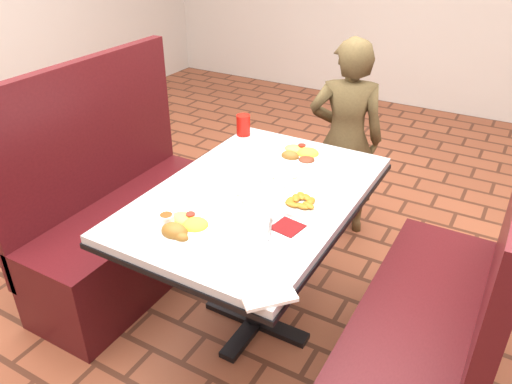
{
  "coord_description": "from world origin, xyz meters",
  "views": [
    {
      "loc": [
        0.91,
        -1.59,
        1.8
      ],
      "look_at": [
        0.0,
        0.0,
        0.75
      ],
      "focal_mm": 35.0,
      "sensor_mm": 36.0,
      "label": 1
    }
  ],
  "objects_px": {
    "dining_table": "(256,211)",
    "diner_person": "(345,140)",
    "red_tumbler": "(243,125)",
    "near_dinner_plate": "(183,225)",
    "booth_bench_left": "(126,223)",
    "far_dinner_plate": "(300,153)",
    "booth_bench_right": "(431,334)",
    "plantain_plate": "(300,203)"
  },
  "relations": [
    {
      "from": "booth_bench_left",
      "to": "far_dinner_plate",
      "type": "bearing_deg",
      "value": 25.97
    },
    {
      "from": "booth_bench_left",
      "to": "diner_person",
      "type": "relative_size",
      "value": 1.0
    },
    {
      "from": "diner_person",
      "to": "plantain_plate",
      "type": "distance_m",
      "value": 1.06
    },
    {
      "from": "diner_person",
      "to": "near_dinner_plate",
      "type": "distance_m",
      "value": 1.42
    },
    {
      "from": "red_tumbler",
      "to": "diner_person",
      "type": "bearing_deg",
      "value": 54.0
    },
    {
      "from": "dining_table",
      "to": "plantain_plate",
      "type": "distance_m",
      "value": 0.24
    },
    {
      "from": "far_dinner_plate",
      "to": "dining_table",
      "type": "bearing_deg",
      "value": -92.41
    },
    {
      "from": "far_dinner_plate",
      "to": "red_tumbler",
      "type": "height_order",
      "value": "red_tumbler"
    },
    {
      "from": "booth_bench_left",
      "to": "diner_person",
      "type": "bearing_deg",
      "value": 51.24
    },
    {
      "from": "dining_table",
      "to": "plantain_plate",
      "type": "bearing_deg",
      "value": -2.09
    },
    {
      "from": "near_dinner_plate",
      "to": "dining_table",
      "type": "bearing_deg",
      "value": 76.59
    },
    {
      "from": "plantain_plate",
      "to": "booth_bench_left",
      "type": "bearing_deg",
      "value": 179.57
    },
    {
      "from": "diner_person",
      "to": "far_dinner_plate",
      "type": "height_order",
      "value": "diner_person"
    },
    {
      "from": "red_tumbler",
      "to": "plantain_plate",
      "type": "bearing_deg",
      "value": -41.43
    },
    {
      "from": "booth_bench_right",
      "to": "plantain_plate",
      "type": "height_order",
      "value": "booth_bench_right"
    },
    {
      "from": "booth_bench_right",
      "to": "diner_person",
      "type": "bearing_deg",
      "value": 127.2
    },
    {
      "from": "near_dinner_plate",
      "to": "plantain_plate",
      "type": "relative_size",
      "value": 1.23
    },
    {
      "from": "dining_table",
      "to": "red_tumbler",
      "type": "bearing_deg",
      "value": 125.99
    },
    {
      "from": "diner_person",
      "to": "far_dinner_plate",
      "type": "xyz_separation_m",
      "value": [
        -0.01,
        -0.63,
        0.17
      ]
    },
    {
      "from": "dining_table",
      "to": "plantain_plate",
      "type": "height_order",
      "value": "plantain_plate"
    },
    {
      "from": "booth_bench_left",
      "to": "plantain_plate",
      "type": "relative_size",
      "value": 6.11
    },
    {
      "from": "booth_bench_right",
      "to": "far_dinner_plate",
      "type": "relative_size",
      "value": 4.62
    },
    {
      "from": "dining_table",
      "to": "booth_bench_right",
      "type": "relative_size",
      "value": 1.01
    },
    {
      "from": "near_dinner_plate",
      "to": "far_dinner_plate",
      "type": "relative_size",
      "value": 0.93
    },
    {
      "from": "booth_bench_right",
      "to": "red_tumbler",
      "type": "bearing_deg",
      "value": 156.83
    },
    {
      "from": "booth_bench_left",
      "to": "red_tumbler",
      "type": "xyz_separation_m",
      "value": [
        0.44,
        0.5,
        0.48
      ]
    },
    {
      "from": "booth_bench_left",
      "to": "plantain_plate",
      "type": "xyz_separation_m",
      "value": [
        1.01,
        -0.01,
        0.43
      ]
    },
    {
      "from": "near_dinner_plate",
      "to": "diner_person",
      "type": "bearing_deg",
      "value": 85.36
    },
    {
      "from": "dining_table",
      "to": "diner_person",
      "type": "height_order",
      "value": "diner_person"
    },
    {
      "from": "dining_table",
      "to": "far_dinner_plate",
      "type": "relative_size",
      "value": 4.67
    },
    {
      "from": "red_tumbler",
      "to": "near_dinner_plate",
      "type": "bearing_deg",
      "value": -73.06
    },
    {
      "from": "dining_table",
      "to": "near_dinner_plate",
      "type": "distance_m",
      "value": 0.41
    },
    {
      "from": "near_dinner_plate",
      "to": "plantain_plate",
      "type": "distance_m",
      "value": 0.48
    },
    {
      "from": "booth_bench_right",
      "to": "red_tumbler",
      "type": "relative_size",
      "value": 11.04
    },
    {
      "from": "booth_bench_left",
      "to": "plantain_plate",
      "type": "distance_m",
      "value": 1.1
    },
    {
      "from": "far_dinner_plate",
      "to": "red_tumbler",
      "type": "distance_m",
      "value": 0.39
    },
    {
      "from": "far_dinner_plate",
      "to": "red_tumbler",
      "type": "relative_size",
      "value": 2.39
    },
    {
      "from": "diner_person",
      "to": "far_dinner_plate",
      "type": "bearing_deg",
      "value": 69.47
    },
    {
      "from": "diner_person",
      "to": "near_dinner_plate",
      "type": "relative_size",
      "value": 4.99
    },
    {
      "from": "diner_person",
      "to": "plantain_plate",
      "type": "height_order",
      "value": "diner_person"
    },
    {
      "from": "booth_bench_left",
      "to": "booth_bench_right",
      "type": "relative_size",
      "value": 1.0
    },
    {
      "from": "diner_person",
      "to": "plantain_plate",
      "type": "bearing_deg",
      "value": 80.33
    }
  ]
}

